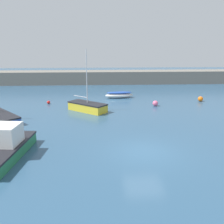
# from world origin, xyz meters

# --- Properties ---
(ground_plane) EXTENTS (120.00, 120.00, 0.20)m
(ground_plane) POSITION_xyz_m (0.00, 0.00, -0.10)
(ground_plane) COLOR #2D5170
(harbor_breakwater) EXTENTS (46.43, 3.80, 2.15)m
(harbor_breakwater) POSITION_xyz_m (0.00, 29.03, 1.07)
(harbor_breakwater) COLOR slate
(harbor_breakwater) RESTS_ON ground_plane
(sailboat_tall_mast) EXTENTS (4.17, 3.84, 6.13)m
(sailboat_tall_mast) POSITION_xyz_m (-3.97, 10.25, 0.46)
(sailboat_tall_mast) COLOR yellow
(sailboat_tall_mast) RESTS_ON ground_plane
(motorboat_grey_hull) EXTENTS (2.77, 5.78, 1.92)m
(motorboat_grey_hull) POSITION_xyz_m (-8.57, -0.28, 0.65)
(motorboat_grey_hull) COLOR #287A4C
(motorboat_grey_hull) RESTS_ON ground_plane
(rowboat_with_red_cover) EXTENTS (3.65, 1.45, 0.80)m
(rowboat_with_red_cover) POSITION_xyz_m (-0.20, 16.58, 0.40)
(rowboat_with_red_cover) COLOR white
(rowboat_with_red_cover) RESTS_ON ground_plane
(mooring_buoy_pink) EXTENTS (0.60, 0.60, 0.60)m
(mooring_buoy_pink) POSITION_xyz_m (3.41, 12.01, 0.30)
(mooring_buoy_pink) COLOR #EA668C
(mooring_buoy_pink) RESTS_ON ground_plane
(mooring_buoy_orange) EXTENTS (0.60, 0.60, 0.60)m
(mooring_buoy_orange) POSITION_xyz_m (9.31, 14.00, 0.30)
(mooring_buoy_orange) COLOR orange
(mooring_buoy_orange) RESTS_ON ground_plane
(mooring_buoy_red) EXTENTS (0.37, 0.37, 0.37)m
(mooring_buoy_red) POSITION_xyz_m (-8.54, 13.68, 0.19)
(mooring_buoy_red) COLOR red
(mooring_buoy_red) RESTS_ON ground_plane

